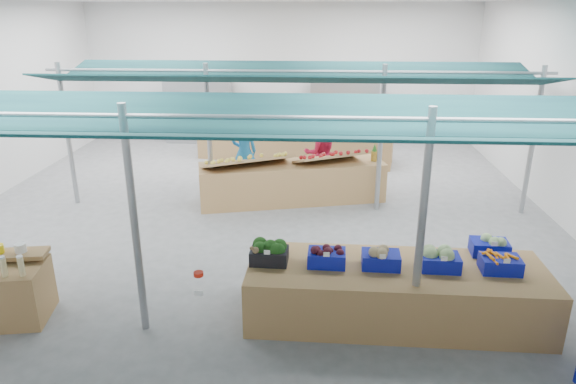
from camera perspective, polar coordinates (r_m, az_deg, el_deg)
name	(u,v)px	position (r m, az deg, el deg)	size (l,w,h in m)	color
floor	(256,215)	(10.57, -3.55, -2.60)	(13.00, 13.00, 0.00)	slate
hall	(262,76)	(11.29, -2.95, 12.77)	(13.00, 13.00, 13.00)	silver
pole_grid	(287,153)	(8.26, -0.09, 4.30)	(10.00, 4.60, 3.00)	gray
awnings	(287,93)	(8.06, -0.10, 10.95)	(9.50, 7.08, 0.30)	black
back_shelving_left	(199,111)	(16.42, -9.87, 8.90)	(2.00, 0.50, 2.00)	#B23F33
back_shelving_right	(344,112)	(16.00, 6.21, 8.79)	(2.00, 0.50, 2.00)	#B23F33
veg_counter	(395,293)	(7.22, 11.80, -10.88)	(3.96, 1.32, 0.77)	olive
fruit_counter	(292,182)	(11.20, 0.47, 1.08)	(3.99, 0.95, 0.86)	olive
far_counter	(295,143)	(14.31, 0.73, 5.47)	(5.35, 1.07, 0.96)	olive
vendor_left	(244,152)	(12.26, -4.88, 4.48)	(0.58, 0.38, 1.60)	#176197
vendor_right	(320,153)	(12.13, 3.59, 4.35)	(0.78, 0.61, 1.60)	maroon
crate_broccoli	(269,252)	(6.94, -2.09, -6.66)	(0.51, 0.41, 0.35)	black
crate_beets	(327,256)	(6.91, 4.32, -7.06)	(0.51, 0.41, 0.29)	#0E169A
crate_celeriac	(381,257)	(6.94, 10.29, -7.10)	(0.51, 0.41, 0.31)	#0E169A
crate_cabbage	(440,258)	(7.06, 16.57, -7.04)	(0.51, 0.41, 0.35)	#0E169A
crate_carrots	(500,263)	(7.28, 22.52, -7.34)	(0.51, 0.41, 0.29)	#0E169A
sparrow	(255,250)	(6.80, -3.71, -6.43)	(0.12, 0.09, 0.11)	brown
pole_ribbon	(198,276)	(6.13, -9.92, -9.16)	(0.12, 0.12, 0.28)	red
apple_heap_yellow	(249,159)	(10.81, -4.41, 3.63)	(2.01, 1.48, 0.27)	#997247
apple_heap_red	(330,156)	(11.10, 4.68, 4.06)	(1.65, 1.30, 0.27)	#997247
pineapple	(374,153)	(11.38, 9.58, 4.32)	(0.14, 0.14, 0.39)	#8C6019
crate_extra	(490,244)	(7.69, 21.50, -5.44)	(0.52, 0.42, 0.32)	#0E169A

